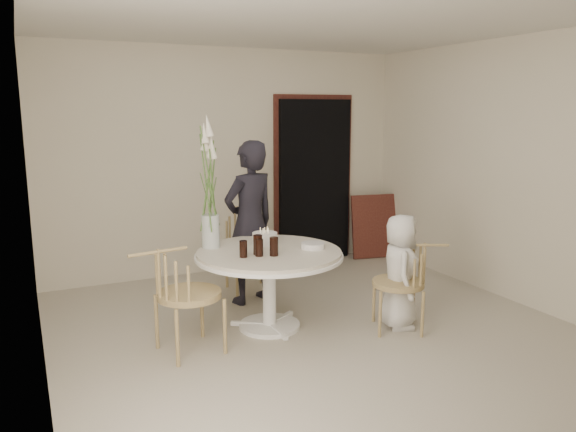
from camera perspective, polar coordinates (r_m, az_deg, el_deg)
name	(u,v)px	position (r m, az deg, el deg)	size (l,w,h in m)	color
ground	(316,331)	(5.20, 2.85, -11.55)	(4.50, 4.50, 0.00)	#BBAF9F
room_shell	(318,152)	(4.83, 3.03, 6.54)	(4.50, 4.50, 4.50)	silver
doorway	(314,181)	(7.34, 2.70, 3.54)	(1.00, 0.10, 2.10)	black
door_trim	(313,176)	(7.37, 2.55, 4.04)	(1.12, 0.03, 2.22)	brown
table	(269,263)	(5.07, -1.93, -4.78)	(1.33, 1.33, 0.73)	white
picture_frame	(375,226)	(7.66, 8.79, -1.03)	(0.64, 0.04, 0.85)	brown
chair_far	(246,238)	(6.25, -4.32, -2.23)	(0.52, 0.56, 0.88)	#9F8556
chair_right	(411,274)	(5.18, 12.41, -5.77)	(0.59, 0.58, 0.81)	#9F8556
chair_left	(174,286)	(4.61, -11.47, -6.97)	(0.59, 0.55, 0.91)	#9F8556
girl	(250,223)	(5.74, -3.89, -0.68)	(0.61, 0.40, 1.68)	black
boy	(400,271)	(5.22, 11.30, -5.54)	(0.51, 0.33, 1.05)	silver
birthday_cake	(265,238)	(5.26, -2.37, -2.29)	(0.23, 0.23, 0.16)	silver
cola_tumbler_a	(259,248)	(4.84, -2.95, -3.23)	(0.07, 0.07, 0.15)	black
cola_tumbler_b	(274,247)	(4.85, -1.44, -3.12)	(0.08, 0.08, 0.16)	black
cola_tumbler_c	(243,249)	(4.81, -4.56, -3.36)	(0.07, 0.07, 0.14)	black
cola_tumbler_d	(258,245)	(4.90, -3.09, -2.93)	(0.08, 0.08, 0.17)	black
plate_stack	(313,246)	(5.11, 2.55, -3.02)	(0.21, 0.21, 0.05)	white
flower_vase	(210,193)	(5.10, -7.97, 2.30)	(0.16, 0.16, 1.21)	silver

